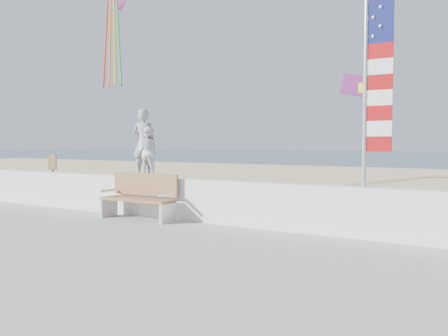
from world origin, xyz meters
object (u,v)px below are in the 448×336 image
(adult, at_px, (144,143))
(child, at_px, (148,152))
(bench, at_px, (140,196))
(flag, at_px, (373,77))

(adult, bearing_deg, child, 166.59)
(child, xyz_separation_m, bench, (0.14, -0.45, -0.97))
(child, distance_m, bench, 1.08)
(child, height_order, bench, child)
(child, height_order, flag, flag)
(flag, bearing_deg, adult, 180.00)
(adult, xyz_separation_m, bench, (0.26, -0.45, -1.17))
(adult, bearing_deg, bench, 106.65)
(bench, height_order, flag, flag)
(bench, relative_size, flag, 0.51)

